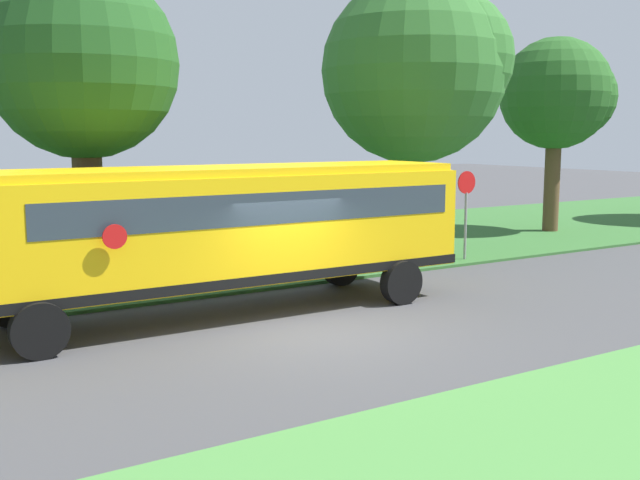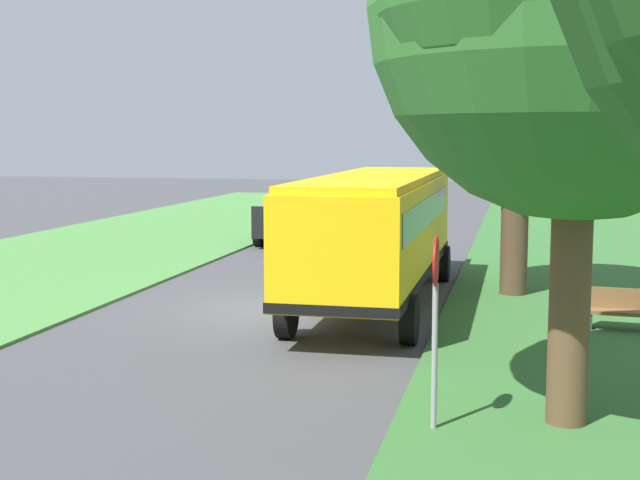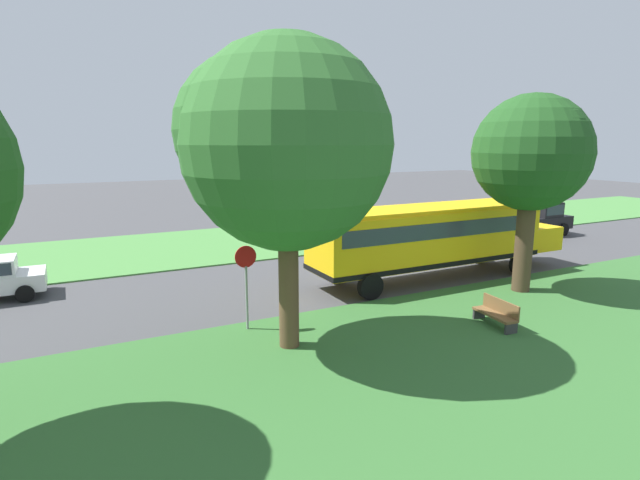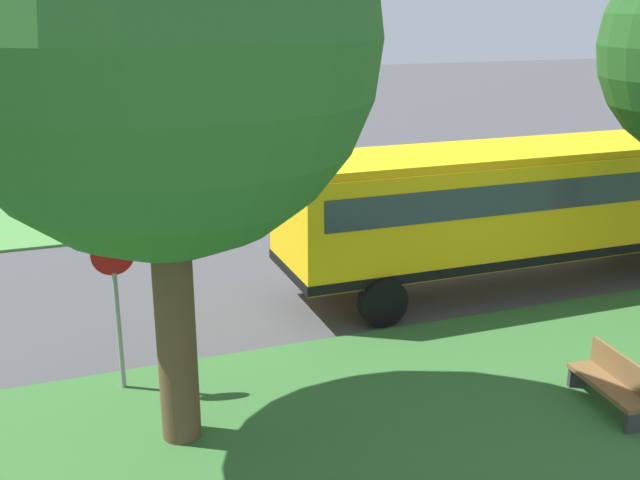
% 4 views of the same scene
% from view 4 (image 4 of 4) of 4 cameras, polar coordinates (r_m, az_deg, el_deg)
% --- Properties ---
extents(ground_plane, '(120.00, 120.00, 0.00)m').
position_cam_4_polar(ground_plane, '(19.47, 8.11, -1.14)').
color(ground_plane, '#424244').
extents(grass_far_side, '(10.00, 80.00, 0.07)m').
position_cam_4_polar(grass_far_side, '(27.40, -0.80, 4.54)').
color(grass_far_side, '#47843D').
rests_on(grass_far_side, ground).
extents(school_bus, '(2.85, 12.42, 3.16)m').
position_cam_4_polar(school_bus, '(17.53, 15.01, 2.91)').
color(school_bus, yellow).
rests_on(school_bus, ground).
extents(oak_tree_roadside_mid, '(5.69, 5.70, 8.62)m').
position_cam_4_polar(oak_tree_roadside_mid, '(10.03, -13.73, 15.34)').
color(oak_tree_roadside_mid, brown).
rests_on(oak_tree_roadside_mid, ground).
extents(stop_sign, '(0.08, 0.68, 2.74)m').
position_cam_4_polar(stop_sign, '(12.41, -15.28, -3.99)').
color(stop_sign, gray).
rests_on(stop_sign, ground).
extents(park_bench, '(1.64, 0.65, 0.92)m').
position_cam_4_polar(park_bench, '(12.79, 21.45, -10.16)').
color(park_bench, brown).
rests_on(park_bench, ground).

